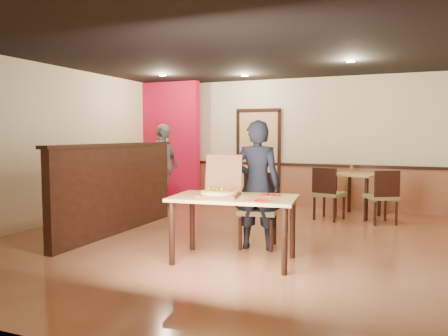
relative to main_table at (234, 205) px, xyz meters
The scene contains 24 objects.
floor 1.24m from the main_table, 107.95° to the left, with size 7.00×7.00×0.00m, color #B26A45.
ceiling 2.33m from the main_table, 107.95° to the left, with size 7.00×7.00×0.00m, color black.
wall_back 4.53m from the main_table, 94.02° to the left, with size 7.00×7.00×0.00m, color beige.
wall_left 4.00m from the main_table, 165.72° to the left, with size 7.00×7.00×0.00m, color beige.
wainscot_back 4.46m from the main_table, 94.05° to the left, with size 7.00×0.04×0.90m, color #995C3D.
chair_rail_back 4.44m from the main_table, 94.07° to the left, with size 7.00×0.06×0.06m, color black.
back_door 4.58m from the main_table, 104.12° to the left, with size 0.90×0.06×2.10m, color tan.
booth_partition 2.44m from the main_table, 161.58° to the left, with size 0.20×3.10×1.44m.
red_accent_panel 5.16m from the main_table, 128.99° to the left, with size 1.60×0.20×2.78m, color #BC0D30.
spot_a 4.34m from the main_table, 133.34° to the left, with size 0.14×0.14×0.02m, color #FFE9B2.
spot_b 4.19m from the main_table, 107.80° to the left, with size 0.14×0.14×0.02m, color #FFE9B2.
spot_c 3.40m from the main_table, 66.28° to the left, with size 0.14×0.14×0.02m, color #FFE9B2.
main_table is the anchor object (origin of this frame).
diner_chair 0.86m from the main_table, 86.36° to the left, with size 0.59×0.59×1.04m.
side_chair_left 3.17m from the main_table, 78.05° to the left, with size 0.60×0.60×0.98m.
side_chair_right 3.50m from the main_table, 62.57° to the left, with size 0.65×0.65×0.96m.
side_table 3.89m from the main_table, 73.14° to the left, with size 0.99×0.99×0.84m.
diner 0.72m from the main_table, 83.81° to the left, with size 0.65×0.43×1.78m, color black.
passerby 4.20m from the main_table, 132.56° to the left, with size 1.06×0.44×1.81m, color gray.
pizza_box 0.25m from the main_table, behind, with size 0.57×0.64×0.50m.
pizza 0.25m from the main_table, 158.18° to the right, with size 0.45×0.45×0.03m, color #F3C558.
napkin_near 0.49m from the main_table, 30.11° to the right, with size 0.28×0.28×0.01m.
napkin_far 0.49m from the main_table, 33.96° to the left, with size 0.26×0.26×0.01m.
condiment 3.95m from the main_table, 75.40° to the left, with size 0.06×0.06×0.14m, color #975C1B.
Camera 1 is at (2.24, -5.97, 1.59)m, focal length 35.00 mm.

